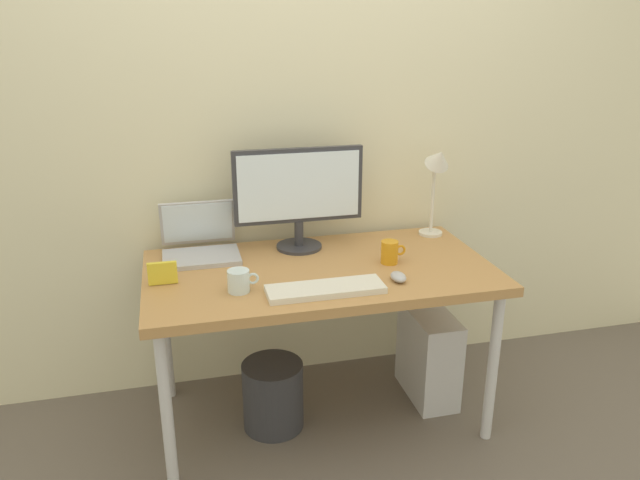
# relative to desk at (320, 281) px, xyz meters

# --- Properties ---
(ground_plane) EXTENTS (6.00, 6.00, 0.00)m
(ground_plane) POSITION_rel_desk_xyz_m (0.00, 0.00, -0.65)
(ground_plane) COLOR #665B51
(back_wall) EXTENTS (4.40, 0.04, 2.60)m
(back_wall) POSITION_rel_desk_xyz_m (0.00, 0.44, 0.65)
(back_wall) COLOR beige
(back_wall) RESTS_ON ground_plane
(desk) EXTENTS (1.41, 0.75, 0.71)m
(desk) POSITION_rel_desk_xyz_m (0.00, 0.00, 0.00)
(desk) COLOR #B7844C
(desk) RESTS_ON ground_plane
(monitor) EXTENTS (0.56, 0.20, 0.45)m
(monitor) POSITION_rel_desk_xyz_m (-0.03, 0.24, 0.32)
(monitor) COLOR #333338
(monitor) RESTS_ON desk
(laptop) EXTENTS (0.32, 0.28, 0.22)m
(laptop) POSITION_rel_desk_xyz_m (-0.46, 0.26, 0.12)
(laptop) COLOR #B2B2B7
(laptop) RESTS_ON desk
(desk_lamp) EXTENTS (0.11, 0.16, 0.44)m
(desk_lamp) POSITION_rel_desk_xyz_m (0.60, 0.24, 0.37)
(desk_lamp) COLOR silver
(desk_lamp) RESTS_ON desk
(keyboard) EXTENTS (0.44, 0.14, 0.02)m
(keyboard) POSITION_rel_desk_xyz_m (-0.04, -0.24, 0.07)
(keyboard) COLOR silver
(keyboard) RESTS_ON desk
(mouse) EXTENTS (0.06, 0.09, 0.03)m
(mouse) POSITION_rel_desk_xyz_m (0.26, -0.20, 0.08)
(mouse) COLOR #B2B2B7
(mouse) RESTS_ON desk
(coffee_mug) EXTENTS (0.11, 0.07, 0.10)m
(coffee_mug) POSITION_rel_desk_xyz_m (0.29, -0.02, 0.11)
(coffee_mug) COLOR orange
(coffee_mug) RESTS_ON desk
(glass_cup) EXTENTS (0.12, 0.08, 0.08)m
(glass_cup) POSITION_rel_desk_xyz_m (-0.35, -0.15, 0.10)
(glass_cup) COLOR silver
(glass_cup) RESTS_ON desk
(photo_frame) EXTENTS (0.11, 0.02, 0.09)m
(photo_frame) POSITION_rel_desk_xyz_m (-0.62, -0.02, 0.11)
(photo_frame) COLOR yellow
(photo_frame) RESTS_ON desk
(computer_tower) EXTENTS (0.18, 0.36, 0.42)m
(computer_tower) POSITION_rel_desk_xyz_m (0.52, 0.04, -0.44)
(computer_tower) COLOR silver
(computer_tower) RESTS_ON ground_plane
(wastebasket) EXTENTS (0.26, 0.26, 0.30)m
(wastebasket) POSITION_rel_desk_xyz_m (-0.21, -0.02, -0.50)
(wastebasket) COLOR #333338
(wastebasket) RESTS_ON ground_plane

